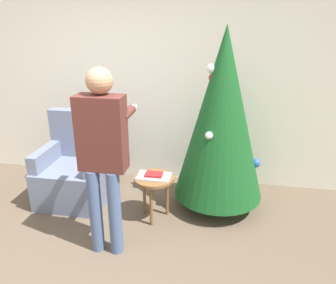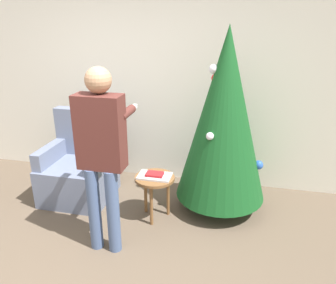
# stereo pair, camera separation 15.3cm
# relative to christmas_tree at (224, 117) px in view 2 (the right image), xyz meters

# --- Properties ---
(wall_back) EXTENTS (8.00, 0.06, 2.70)m
(wall_back) POSITION_rel_christmas_tree_xyz_m (-1.08, 0.66, 0.24)
(wall_back) COLOR silver
(wall_back) RESTS_ON ground_plane
(christmas_tree) EXTENTS (1.00, 1.00, 2.05)m
(christmas_tree) POSITION_rel_christmas_tree_xyz_m (0.00, 0.00, 0.00)
(christmas_tree) COLOR brown
(christmas_tree) RESTS_ON ground_plane
(armchair) EXTENTS (0.77, 0.75, 1.05)m
(armchair) POSITION_rel_christmas_tree_xyz_m (-1.70, -0.11, -0.76)
(armchair) COLOR slate
(armchair) RESTS_ON ground_plane
(person_standing) EXTENTS (0.43, 0.57, 1.73)m
(person_standing) POSITION_rel_christmas_tree_xyz_m (-1.00, -0.93, -0.07)
(person_standing) COLOR #475B84
(person_standing) RESTS_ON ground_plane
(side_stool) EXTENTS (0.43, 0.43, 0.50)m
(side_stool) POSITION_rel_christmas_tree_xyz_m (-0.68, -0.37, -0.69)
(side_stool) COLOR brown
(side_stool) RESTS_ON ground_plane
(laptop) EXTENTS (0.35, 0.22, 0.02)m
(laptop) POSITION_rel_christmas_tree_xyz_m (-0.68, -0.37, -0.60)
(laptop) COLOR silver
(laptop) RESTS_ON side_stool
(book) EXTENTS (0.18, 0.13, 0.02)m
(book) POSITION_rel_christmas_tree_xyz_m (-0.68, -0.37, -0.58)
(book) COLOR #B21E23
(book) RESTS_ON laptop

